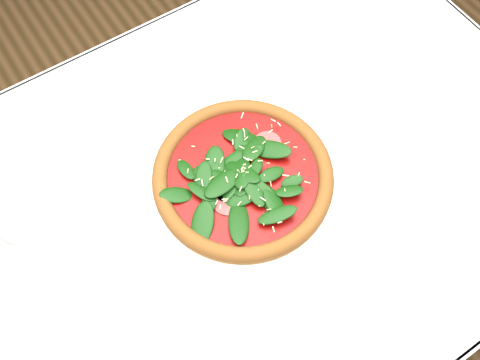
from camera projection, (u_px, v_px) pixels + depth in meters
ground at (235, 306)px, 1.55m from camera, size 6.00×6.00×0.00m
dining_table at (232, 217)px, 0.97m from camera, size 1.21×0.81×0.75m
plate at (243, 180)px, 0.88m from camera, size 0.34×0.34×0.01m
pizza at (243, 175)px, 0.86m from camera, size 0.31×0.31×0.04m
wine_glass at (31, 225)px, 0.69m from camera, size 0.09×0.09×0.21m
saucer_near at (459, 107)px, 0.95m from camera, size 0.14×0.14×0.01m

